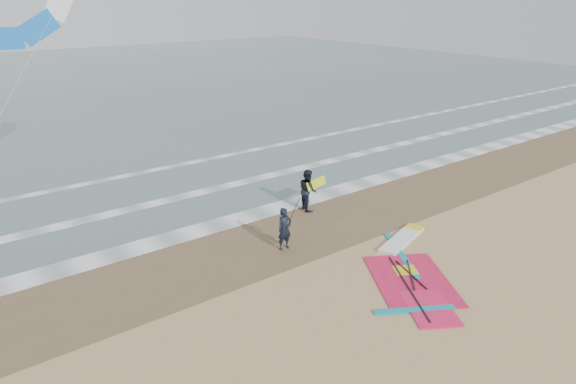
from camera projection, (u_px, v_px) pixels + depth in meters
ground at (424, 287)px, 16.78m from camera, size 120.00×120.00×0.00m
sea_water at (53, 87)px, 52.69m from camera, size 120.00×80.00×0.02m
wet_sand_band at (309, 225)px, 21.27m from camera, size 120.00×5.00×0.01m
foam_waterline at (251, 193)px, 24.58m from camera, size 120.00×9.15×0.02m
windsurf_rig at (410, 268)px, 17.85m from camera, size 5.94×5.63×0.14m
person_standing at (285, 229)px, 18.99m from camera, size 0.61×0.41×1.65m
person_walking at (308, 190)px, 22.48m from camera, size 0.93×1.06×1.85m
held_pole at (291, 217)px, 19.02m from camera, size 0.17×0.86×1.82m
carried_kiteboard at (316, 183)px, 22.54m from camera, size 1.30×0.51×0.39m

